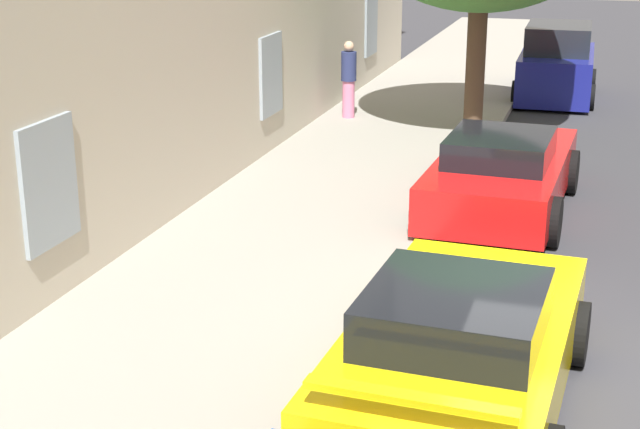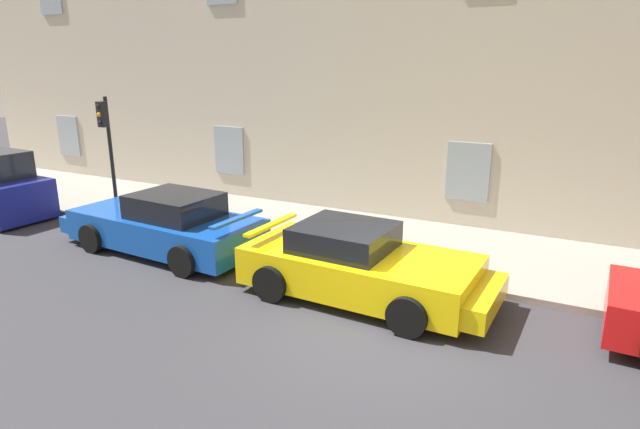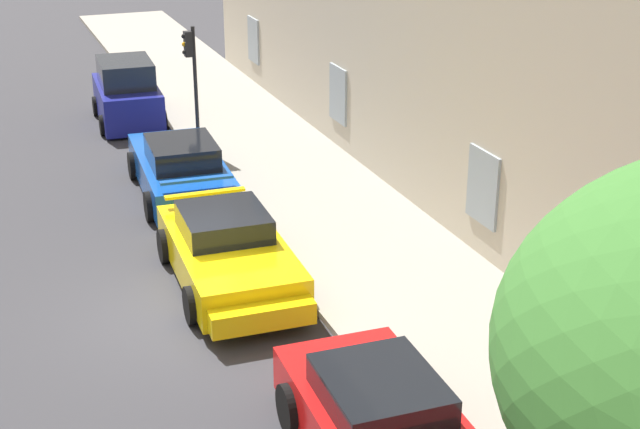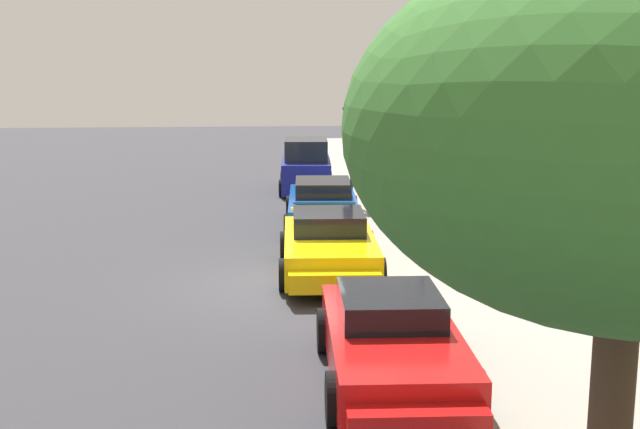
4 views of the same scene
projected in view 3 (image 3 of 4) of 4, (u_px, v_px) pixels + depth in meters
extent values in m
plane|color=#333338|center=(185.00, 312.00, 16.84)|extent=(80.00, 80.00, 0.00)
cube|color=gray|center=(392.00, 272.00, 18.21)|extent=(60.00, 3.92, 0.14)
cube|color=#8C99A3|center=(253.00, 40.00, 31.26)|extent=(1.10, 0.06, 1.50)
cube|color=#8C99A3|center=(338.00, 94.00, 24.76)|extent=(1.10, 0.06, 1.50)
cube|color=#8C99A3|center=(483.00, 187.00, 18.27)|extent=(1.10, 0.06, 1.50)
cube|color=#144CB2|center=(181.00, 173.00, 22.18)|extent=(4.78, 2.16, 0.72)
cube|color=black|center=(182.00, 152.00, 21.63)|extent=(1.96, 1.62, 0.54)
cube|color=#144CB2|center=(167.00, 150.00, 24.02)|extent=(1.50, 1.82, 0.39)
cube|color=#144CB2|center=(197.00, 180.00, 20.06)|extent=(0.25, 1.61, 0.06)
cylinder|color=black|center=(134.00, 165.00, 23.26)|extent=(0.69, 0.28, 0.68)
cylinder|color=black|center=(208.00, 158.00, 23.80)|extent=(0.69, 0.28, 0.68)
cylinder|color=black|center=(151.00, 206.00, 20.71)|extent=(0.69, 0.28, 0.68)
cylinder|color=black|center=(233.00, 197.00, 21.25)|extent=(0.69, 0.28, 0.68)
cube|color=yellow|center=(229.00, 257.00, 17.76)|extent=(4.40, 2.16, 0.72)
cube|color=black|center=(224.00, 222.00, 17.82)|extent=(1.79, 1.66, 0.47)
cube|color=yellow|center=(255.00, 305.00, 16.13)|extent=(1.37, 1.88, 0.40)
cube|color=yellow|center=(205.00, 193.00, 19.28)|extent=(0.23, 1.70, 0.06)
cylinder|color=black|center=(300.00, 288.00, 16.96)|extent=(0.70, 0.27, 0.70)
cylinder|color=black|center=(193.00, 305.00, 16.36)|extent=(0.70, 0.27, 0.70)
cylinder|color=black|center=(261.00, 233.00, 19.31)|extent=(0.70, 0.27, 0.70)
cylinder|color=black|center=(165.00, 246.00, 18.71)|extent=(0.70, 0.27, 0.70)
cube|color=black|center=(380.00, 390.00, 12.47)|extent=(1.84, 1.57, 0.42)
cylinder|color=black|center=(410.00, 384.00, 13.97)|extent=(0.75, 0.26, 0.74)
cylinder|color=black|center=(291.00, 408.00, 13.39)|extent=(0.75, 0.26, 0.74)
cube|color=navy|center=(128.00, 102.00, 27.66)|extent=(3.63, 1.91, 1.08)
cube|color=#1E232B|center=(125.00, 72.00, 27.31)|extent=(2.20, 1.62, 0.74)
cylinder|color=black|center=(163.00, 120.00, 27.10)|extent=(0.61, 0.23, 0.60)
cylinder|color=black|center=(103.00, 125.00, 26.61)|extent=(0.61, 0.23, 0.60)
cylinder|color=black|center=(152.00, 102.00, 28.96)|extent=(0.61, 0.23, 0.60)
cylinder|color=black|center=(96.00, 106.00, 28.48)|extent=(0.61, 0.23, 0.60)
cylinder|color=black|center=(196.00, 89.00, 24.57)|extent=(0.10, 0.10, 3.30)
cube|color=black|center=(188.00, 44.00, 24.07)|extent=(0.22, 0.20, 0.66)
sphere|color=black|center=(184.00, 36.00, 23.95)|extent=(0.12, 0.12, 0.12)
sphere|color=orange|center=(184.00, 44.00, 24.03)|extent=(0.12, 0.12, 0.12)
sphere|color=black|center=(184.00, 52.00, 24.11)|extent=(0.12, 0.12, 0.12)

